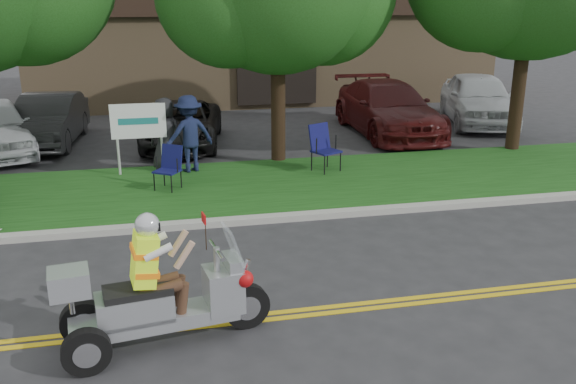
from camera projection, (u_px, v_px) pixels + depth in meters
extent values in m
plane|color=#28282B|center=(343.00, 291.00, 8.83)|extent=(120.00, 120.00, 0.00)
cube|color=gold|center=(355.00, 310.00, 8.29)|extent=(60.00, 0.10, 0.01)
cube|color=gold|center=(352.00, 305.00, 8.44)|extent=(60.00, 0.10, 0.01)
cube|color=#A8A89E|center=(296.00, 217.00, 11.65)|extent=(60.00, 0.25, 0.12)
cube|color=#174412|center=(274.00, 185.00, 13.65)|extent=(60.00, 4.00, 0.10)
cube|color=#9E7F5B|center=(258.00, 47.00, 26.29)|extent=(18.00, 8.00, 4.00)
cube|color=black|center=(276.00, 7.00, 22.01)|extent=(18.00, 0.30, 0.60)
cylinder|color=#332114|center=(278.00, 81.00, 14.98)|extent=(0.36, 0.36, 4.20)
cylinder|color=#332114|center=(521.00, 64.00, 16.03)|extent=(0.36, 0.36, 4.76)
cylinder|color=silver|center=(119.00, 156.00, 14.11)|extent=(0.06, 0.06, 1.10)
cylinder|color=silver|center=(163.00, 154.00, 14.31)|extent=(0.06, 0.06, 1.10)
cube|color=white|center=(138.00, 121.00, 13.97)|extent=(1.25, 0.06, 0.80)
cylinder|color=black|center=(247.00, 306.00, 7.80)|extent=(0.61, 0.22, 0.59)
cylinder|color=black|center=(86.00, 352.00, 6.82)|extent=(0.57, 0.23, 0.56)
cylinder|color=black|center=(83.00, 322.00, 7.46)|extent=(0.57, 0.23, 0.56)
cube|color=#AEB1B8|center=(161.00, 318.00, 7.42)|extent=(1.93, 0.72, 0.18)
cube|color=#AEB1B8|center=(135.00, 307.00, 7.25)|extent=(0.95, 0.58, 0.35)
cube|color=black|center=(138.00, 291.00, 7.21)|extent=(0.85, 0.53, 0.10)
cube|color=#AEB1B8|center=(223.00, 289.00, 7.60)|extent=(0.51, 0.54, 0.55)
cube|color=silver|center=(233.00, 245.00, 7.47)|extent=(0.26, 0.48, 0.48)
cube|color=#AEB1B8|center=(69.00, 283.00, 6.89)|extent=(0.50, 0.48, 0.30)
sphere|color=#B20C0F|center=(244.00, 278.00, 7.50)|extent=(0.22, 0.22, 0.22)
cube|color=#C0F019|center=(145.00, 259.00, 7.12)|extent=(0.39, 0.44, 0.64)
sphere|color=silver|center=(147.00, 225.00, 7.01)|extent=(0.29, 0.29, 0.29)
cylinder|color=black|center=(154.00, 182.00, 13.00)|extent=(0.03, 0.03, 0.39)
cylinder|color=black|center=(171.00, 184.00, 12.85)|extent=(0.03, 0.03, 0.39)
cylinder|color=black|center=(164.00, 177.00, 13.35)|extent=(0.03, 0.03, 0.39)
cylinder|color=black|center=(181.00, 179.00, 13.20)|extent=(0.03, 0.03, 0.39)
cube|color=#11134F|center=(167.00, 171.00, 13.04)|extent=(0.66, 0.64, 0.04)
cube|color=#11134F|center=(172.00, 157.00, 13.15)|extent=(0.49, 0.39, 0.53)
cylinder|color=black|center=(325.00, 165.00, 14.15)|extent=(0.03, 0.03, 0.46)
cylinder|color=black|center=(340.00, 162.00, 14.45)|extent=(0.03, 0.03, 0.46)
cylinder|color=black|center=(312.00, 161.00, 14.50)|extent=(0.03, 0.03, 0.46)
cylinder|color=black|center=(327.00, 158.00, 14.80)|extent=(0.03, 0.03, 0.46)
cube|color=#10104C|center=(326.00, 151.00, 14.40)|extent=(0.75, 0.73, 0.04)
cube|color=#10104C|center=(319.00, 137.00, 14.49)|extent=(0.60, 0.41, 0.63)
imported|color=#171E40|center=(189.00, 134.00, 14.28)|extent=(1.32, 1.01, 1.80)
imported|color=black|center=(165.00, 134.00, 14.37)|extent=(1.00, 0.85, 1.74)
imported|color=#27282A|center=(49.00, 120.00, 17.37)|extent=(1.83, 4.42, 1.42)
imported|color=black|center=(182.00, 125.00, 17.26)|extent=(2.67, 4.66, 1.22)
imported|color=#471010|center=(388.00, 108.00, 18.75)|extent=(2.26, 5.47, 1.58)
imported|color=#B9BCC1|center=(478.00, 99.00, 20.22)|extent=(3.37, 5.31, 1.68)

